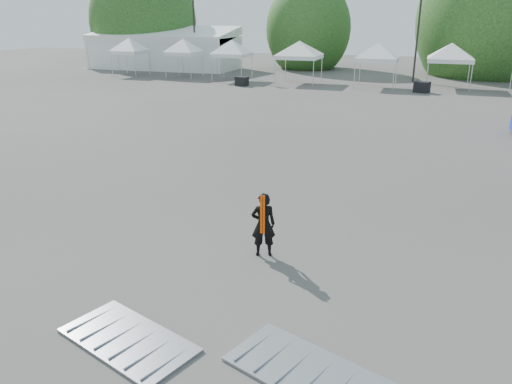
% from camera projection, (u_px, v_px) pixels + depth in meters
% --- Properties ---
extents(ground, '(120.00, 120.00, 0.00)m').
position_uv_depth(ground, '(255.00, 211.00, 14.24)').
color(ground, '#474442').
rests_on(ground, ground).
extents(marquee, '(15.00, 6.25, 4.23)m').
position_uv_depth(marquee, '(164.00, 49.00, 51.49)').
color(marquee, white).
rests_on(marquee, ground).
extents(light_pole_west, '(0.60, 0.25, 10.30)m').
position_uv_depth(light_pole_west, '(193.00, 10.00, 48.11)').
color(light_pole_west, black).
rests_on(light_pole_west, ground).
extents(light_pole_east, '(0.60, 0.25, 9.80)m').
position_uv_depth(light_pole_east, '(420.00, 12.00, 40.00)').
color(light_pole_east, black).
rests_on(light_pole_east, ground).
extents(tree_far_w, '(4.80, 4.80, 7.30)m').
position_uv_depth(tree_far_w, '(144.00, 22.00, 54.53)').
color(tree_far_w, '#382314').
rests_on(tree_far_w, ground).
extents(tree_mid_w, '(4.16, 4.16, 6.33)m').
position_uv_depth(tree_mid_w, '(308.00, 29.00, 51.02)').
color(tree_mid_w, '#382314').
rests_on(tree_mid_w, ground).
extents(tree_mid_e, '(5.12, 5.12, 7.79)m').
position_uv_depth(tree_mid_e, '(491.00, 20.00, 44.64)').
color(tree_mid_e, '#382314').
rests_on(tree_mid_e, ground).
extents(tent_a, '(3.74, 3.74, 3.88)m').
position_uv_depth(tent_a, '(129.00, 41.00, 45.40)').
color(tent_a, silver).
rests_on(tent_a, ground).
extents(tent_b, '(3.75, 3.75, 3.88)m').
position_uv_depth(tent_b, '(183.00, 42.00, 43.98)').
color(tent_b, silver).
rests_on(tent_b, ground).
extents(tent_c, '(4.06, 4.06, 3.88)m').
position_uv_depth(tent_c, '(232.00, 43.00, 42.04)').
color(tent_c, silver).
rests_on(tent_c, ground).
extents(tent_d, '(4.75, 4.75, 3.88)m').
position_uv_depth(tent_d, '(299.00, 44.00, 40.23)').
color(tent_d, silver).
rests_on(tent_d, ground).
extents(tent_e, '(4.34, 4.34, 3.88)m').
position_uv_depth(tent_e, '(378.00, 46.00, 37.82)').
color(tent_e, silver).
rests_on(tent_e, ground).
extents(tent_f, '(4.60, 4.60, 3.88)m').
position_uv_depth(tent_f, '(452.00, 47.00, 37.33)').
color(tent_f, silver).
rests_on(tent_f, ground).
extents(man, '(0.66, 0.55, 1.53)m').
position_uv_depth(man, '(263.00, 224.00, 11.41)').
color(man, black).
rests_on(man, ground).
extents(barrier_left, '(2.69, 1.95, 0.08)m').
position_uv_depth(barrier_left, '(128.00, 340.00, 8.56)').
color(barrier_left, '#9B9EA3').
rests_on(barrier_left, ground).
extents(barrier_mid, '(2.77, 2.04, 0.08)m').
position_uv_depth(barrier_mid, '(307.00, 371.00, 7.79)').
color(barrier_mid, '#9B9EA3').
rests_on(barrier_mid, ground).
extents(crate_west, '(1.00, 0.83, 0.71)m').
position_uv_depth(crate_west, '(242.00, 81.00, 39.36)').
color(crate_west, black).
rests_on(crate_west, ground).
extents(crate_mid, '(1.21, 1.09, 0.78)m').
position_uv_depth(crate_mid, '(422.00, 87.00, 35.91)').
color(crate_mid, black).
rests_on(crate_mid, ground).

